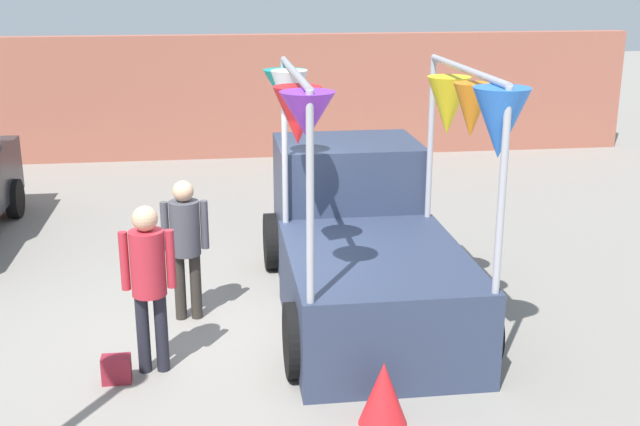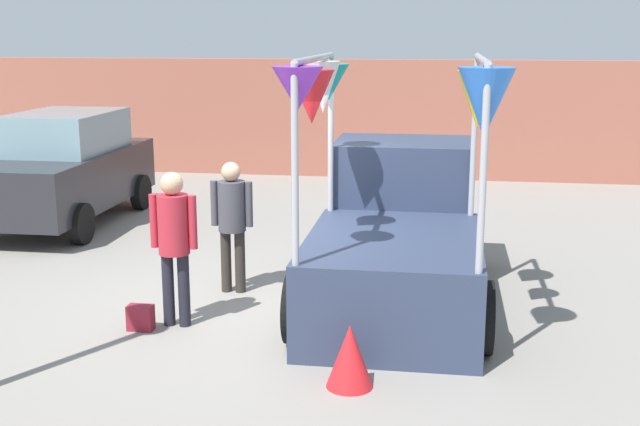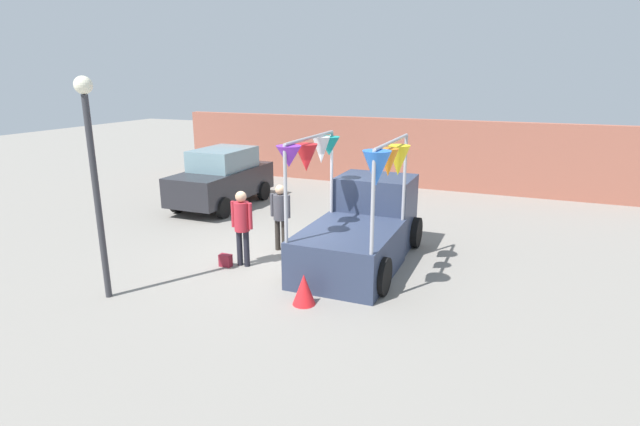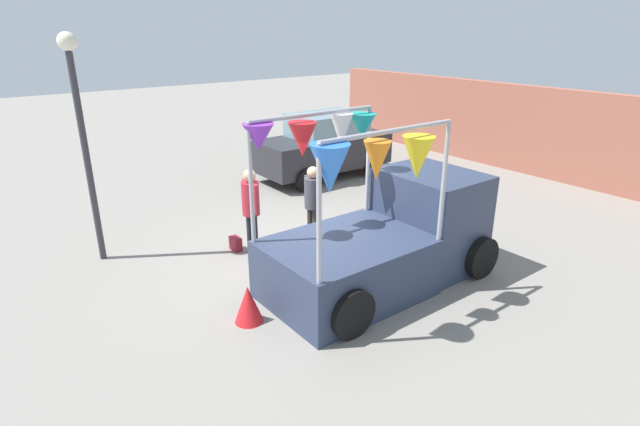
{
  "view_description": "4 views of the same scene",
  "coord_description": "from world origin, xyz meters",
  "px_view_note": "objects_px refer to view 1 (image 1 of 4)",
  "views": [
    {
      "loc": [
        -0.09,
        -8.29,
        3.89
      ],
      "look_at": [
        0.99,
        -0.27,
        1.43
      ],
      "focal_mm": 45.0,
      "sensor_mm": 36.0,
      "label": 1
    },
    {
      "loc": [
        2.07,
        -8.94,
        3.21
      ],
      "look_at": [
        0.75,
        -0.26,
        1.21
      ],
      "focal_mm": 45.0,
      "sensor_mm": 36.0,
      "label": 2
    },
    {
      "loc": [
        4.9,
        -9.97,
        4.18
      ],
      "look_at": [
        0.86,
        -0.23,
        1.26
      ],
      "focal_mm": 28.0,
      "sensor_mm": 36.0,
      "label": 3
    },
    {
      "loc": [
        7.21,
        -5.23,
        4.27
      ],
      "look_at": [
        0.79,
        -0.34,
        1.22
      ],
      "focal_mm": 28.0,
      "sensor_mm": 36.0,
      "label": 4
    }
  ],
  "objects_px": {
    "person_customer": "(148,273)",
    "folded_kite_bundle_crimson": "(383,393)",
    "person_vendor": "(185,237)",
    "handbag": "(116,369)",
    "vendor_truck": "(360,234)"
  },
  "relations": [
    {
      "from": "person_customer",
      "to": "handbag",
      "type": "height_order",
      "value": "person_customer"
    },
    {
      "from": "person_vendor",
      "to": "handbag",
      "type": "xyz_separation_m",
      "value": [
        -0.67,
        -1.45,
        -0.86
      ]
    },
    {
      "from": "person_customer",
      "to": "folded_kite_bundle_crimson",
      "type": "relative_size",
      "value": 2.89
    },
    {
      "from": "vendor_truck",
      "to": "handbag",
      "type": "bearing_deg",
      "value": -149.23
    },
    {
      "from": "vendor_truck",
      "to": "folded_kite_bundle_crimson",
      "type": "height_order",
      "value": "vendor_truck"
    },
    {
      "from": "vendor_truck",
      "to": "folded_kite_bundle_crimson",
      "type": "distance_m",
      "value": 2.78
    },
    {
      "from": "vendor_truck",
      "to": "folded_kite_bundle_crimson",
      "type": "xyz_separation_m",
      "value": [
        -0.28,
        -2.7,
        -0.59
      ]
    },
    {
      "from": "vendor_truck",
      "to": "person_vendor",
      "type": "xyz_separation_m",
      "value": [
        -2.04,
        -0.17,
        0.11
      ]
    },
    {
      "from": "vendor_truck",
      "to": "person_vendor",
      "type": "height_order",
      "value": "vendor_truck"
    },
    {
      "from": "person_vendor",
      "to": "person_customer",
      "type": "bearing_deg",
      "value": -104.38
    },
    {
      "from": "vendor_truck",
      "to": "person_vendor",
      "type": "bearing_deg",
      "value": -175.32
    },
    {
      "from": "person_customer",
      "to": "person_vendor",
      "type": "distance_m",
      "value": 1.29
    },
    {
      "from": "person_customer",
      "to": "folded_kite_bundle_crimson",
      "type": "height_order",
      "value": "person_customer"
    },
    {
      "from": "person_vendor",
      "to": "handbag",
      "type": "height_order",
      "value": "person_vendor"
    },
    {
      "from": "vendor_truck",
      "to": "person_customer",
      "type": "relative_size",
      "value": 2.38
    }
  ]
}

